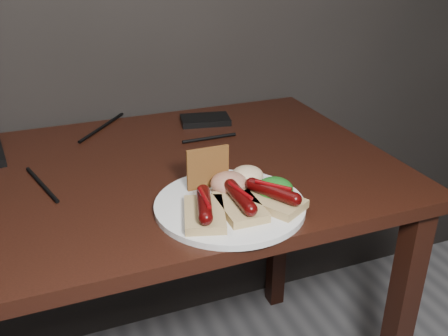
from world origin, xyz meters
TOP-DOWN VIEW (x-y plane):
  - desk at (0.00, 1.38)m, footprint 1.40×0.70m
  - hard_drive at (0.37, 1.61)m, footprint 0.14×0.10m
  - desk_cables at (-0.05, 1.52)m, footprint 0.92×0.46m
  - plate at (0.26, 1.16)m, footprint 0.35×0.35m
  - bread_sausage_left at (0.20, 1.12)m, footprint 0.10×0.13m
  - bread_sausage_center at (0.27, 1.13)m, footprint 0.07×0.12m
  - bread_sausage_right at (0.33, 1.12)m, footprint 0.12×0.13m
  - crispbread at (0.24, 1.23)m, footprint 0.08×0.01m
  - salad_greens at (0.35, 1.15)m, footprint 0.07×0.07m
  - salsa_mound at (0.27, 1.20)m, footprint 0.07×0.07m
  - coleslaw_mound at (0.32, 1.22)m, footprint 0.06×0.06m

SIDE VIEW (x-z plane):
  - desk at x=0.00m, z-range 0.29..1.04m
  - desk_cables at x=-0.05m, z-range 0.75..0.76m
  - plate at x=0.26m, z-range 0.75..0.76m
  - hard_drive at x=0.37m, z-range 0.75..0.77m
  - bread_sausage_left at x=0.20m, z-range 0.76..0.80m
  - bread_sausage_center at x=0.27m, z-range 0.76..0.80m
  - bread_sausage_right at x=0.33m, z-range 0.76..0.80m
  - coleslaw_mound at x=0.32m, z-range 0.76..0.80m
  - salad_greens at x=0.35m, z-range 0.76..0.80m
  - salsa_mound at x=0.27m, z-range 0.76..0.80m
  - crispbread at x=0.24m, z-range 0.76..0.85m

